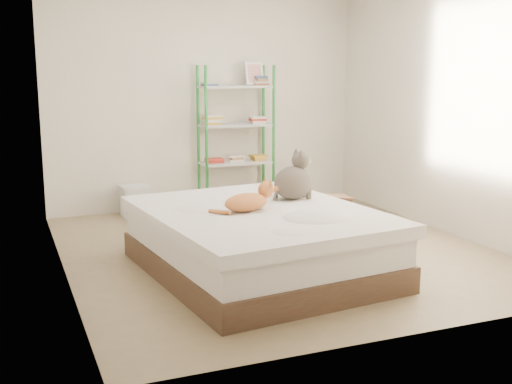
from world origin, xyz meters
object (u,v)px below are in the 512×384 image
orange_cat (246,200)px  shelf_unit (236,143)px  grey_cat (293,175)px  cardboard_box (326,213)px  bed (258,241)px  white_bin (135,201)px

orange_cat → shelf_unit: bearing=58.6°
grey_cat → cardboard_box: 1.29m
grey_cat → shelf_unit: shelf_unit is taller
orange_cat → bed: bearing=-2.3°
grey_cat → white_bin: size_ratio=1.19×
orange_cat → grey_cat: size_ratio=1.08×
shelf_unit → bed: bearing=-106.3°
grey_cat → white_bin: bearing=21.7°
cardboard_box → white_bin: size_ratio=1.65×
shelf_unit → orange_cat: bearing=-108.5°
orange_cat → grey_cat: grey_cat is taller
cardboard_box → bed: bearing=-117.9°
shelf_unit → white_bin: bearing=-178.6°
grey_cat → shelf_unit: 2.19m
grey_cat → cardboard_box: grey_cat is taller
grey_cat → white_bin: (-0.98, 2.15, -0.57)m
bed → grey_cat: grey_cat is taller
orange_cat → cardboard_box: orange_cat is taller
orange_cat → cardboard_box: bearing=27.2°
bed → cardboard_box: size_ratio=3.86×
grey_cat → shelf_unit: (0.28, 2.18, 0.04)m
bed → cardboard_box: 1.65m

